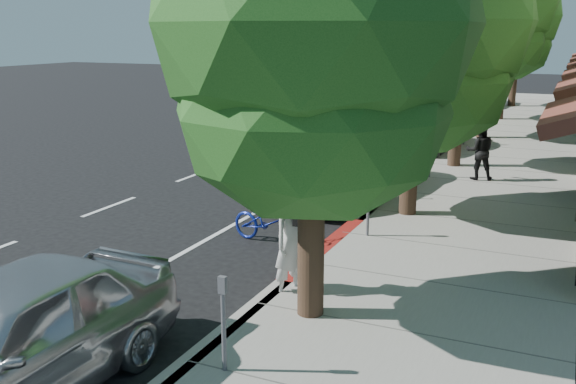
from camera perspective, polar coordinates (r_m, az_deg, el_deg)
The scene contains 18 objects.
ground at distance 11.99m, azimuth 1.63°, elevation -6.92°, with size 120.00×120.00×0.00m, color black.
sidewalk at distance 18.92m, azimuth 17.59°, elevation 0.57°, with size 4.60×56.00×0.15m, color gray.
curb at distance 19.30m, azimuth 10.81°, elevation 1.25°, with size 0.30×56.00×0.15m, color #9E998E.
curb_red_segment at distance 12.84m, azimuth 3.36°, elevation -5.13°, with size 0.32×4.00×0.15m, color maroon.
street_tree_0 at distance 8.99m, azimuth 2.23°, elevation 14.11°, with size 4.59×4.59×7.07m.
street_tree_1 at distance 14.73m, azimuth 11.32°, elevation 14.30°, with size 5.16×5.16×7.38m.
street_tree_2 at distance 20.62m, azimuth 15.33°, elevation 15.15°, with size 3.81×3.81×7.55m.
street_tree_3 at distance 26.56m, azimuth 17.56°, elevation 15.50°, with size 5.06×5.06×8.41m.
street_tree_4 at distance 32.51m, azimuth 18.87°, elevation 14.39°, with size 5.02×5.02×7.90m.
street_tree_5 at distance 38.48m, azimuth 19.79°, elevation 13.95°, with size 4.50×4.50×7.55m.
cyclist at distance 10.47m, azimuth 0.25°, elevation -4.49°, with size 0.70×0.46×1.93m, color silver.
bicycle at distance 13.27m, azimuth -1.73°, elevation -2.70°, with size 0.62×1.77×0.93m, color navy.
silver_suv at distance 17.17m, azimuth 4.55°, elevation 2.39°, with size 2.71×5.87×1.63m, color #A8A8AD.
dark_sedan at distance 24.10m, azimuth 12.57°, elevation 5.31°, with size 1.55×4.44×1.46m, color black.
white_pickup at distance 26.32m, azimuth 10.48°, elevation 6.25°, with size 2.19×5.39×1.56m, color silver.
dark_suv_far at distance 38.72m, azimuth 16.66°, elevation 8.46°, with size 1.96×4.87×1.66m, color black.
near_car_a at distance 8.32m, azimuth -23.92°, elevation -12.00°, with size 1.94×4.81×1.64m, color silver.
pedestrian at distance 19.09m, azimuth 16.69°, elevation 3.52°, with size 0.80×0.63×1.65m, color black.
Camera 1 is at (4.28, -10.33, 4.32)m, focal length 40.00 mm.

